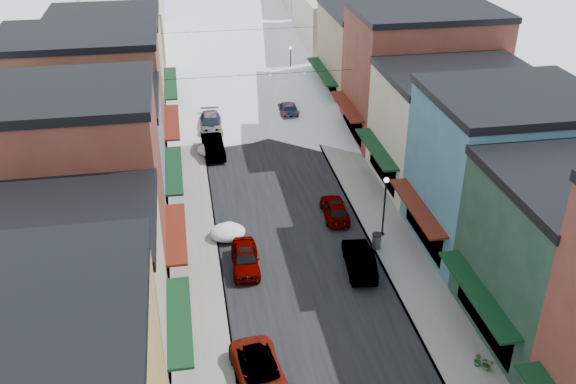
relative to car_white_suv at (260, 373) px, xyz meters
name	(u,v)px	position (x,y,z in m)	size (l,w,h in m)	color
road	(237,72)	(3.90, 49.17, -0.68)	(10.00, 160.00, 0.01)	black
sidewalk_left	(180,75)	(-2.70, 49.17, -0.61)	(3.20, 160.00, 0.15)	gray
sidewalk_right	(293,69)	(10.50, 49.17, -0.61)	(3.20, 160.00, 0.15)	gray
curb_left	(194,74)	(-1.15, 49.17, -0.61)	(0.10, 160.00, 0.15)	slate
curb_right	(280,69)	(8.95, 49.17, -0.61)	(0.10, 160.00, 0.15)	slate
bldg_l_cream	(54,307)	(-9.29, 1.67, 4.07)	(11.30, 8.20, 9.50)	#B4AA91
bldg_l_brick_near	(61,197)	(-9.79, 9.67, 5.57)	(12.30, 8.20, 12.50)	maroon
bldg_l_grayblue	(90,159)	(-9.29, 18.17, 3.82)	(11.30, 9.20, 9.00)	slate
bldg_l_brick_far	(86,100)	(-10.29, 27.17, 4.82)	(13.30, 9.20, 11.00)	brown
bldg_l_tan	(108,68)	(-9.29, 37.17, 4.32)	(11.30, 11.20, 10.00)	tan
bldg_r_blue	(504,172)	(17.10, 10.17, 4.57)	(11.30, 9.20, 10.50)	#38667F
bldg_r_cream	(454,127)	(17.60, 19.17, 3.82)	(12.30, 9.20, 9.00)	beige
bldg_r_brick_far	(421,74)	(18.10, 28.17, 5.07)	(13.30, 9.20, 11.50)	maroon
bldg_r_tan	(376,53)	(17.10, 38.17, 4.07)	(11.30, 11.20, 9.50)	#8B745B
overhead_cables	(248,50)	(3.90, 36.67, 5.51)	(16.40, 15.04, 0.04)	black
car_white_suv	(260,373)	(0.00, 0.00, 0.00)	(2.29, 4.96, 1.38)	silver
car_silver_sedan	(245,258)	(0.40, 9.95, 0.03)	(1.70, 4.22, 1.44)	gray
car_dark_hatch	(213,146)	(-0.40, 27.08, 0.08)	(1.62, 4.64, 1.53)	black
car_silver_wagon	(211,124)	(-0.27, 32.25, 0.05)	(2.06, 5.07, 1.47)	#93959A
car_green_sedan	(359,259)	(7.40, 8.57, 0.07)	(1.61, 4.62, 1.52)	black
car_gray_suv	(335,209)	(7.40, 15.05, 0.02)	(1.67, 4.16, 1.42)	gray
car_black_sedan	(288,109)	(7.40, 34.86, 0.00)	(1.93, 4.74, 1.38)	black
car_lane_silver	(239,88)	(3.30, 41.39, 0.12)	(1.91, 4.75, 1.62)	#96979D
car_lane_white	(239,50)	(4.81, 55.90, 0.02)	(2.37, 5.14, 1.43)	white
trash_can	(377,241)	(9.10, 10.50, 0.01)	(0.63, 0.63, 1.07)	#555759
streetlamp_near	(385,199)	(9.98, 12.01, 2.21)	(0.36, 0.36, 4.36)	black
streetlamp_far	(290,60)	(9.33, 44.17, 2.01)	(0.34, 0.34, 4.05)	black
planter_near	(487,364)	(11.39, -1.12, -0.20)	(0.61, 0.53, 0.68)	#3C652D
planter_far	(478,360)	(11.05, -0.78, -0.21)	(0.37, 0.37, 0.66)	#275527
snow_pile_mid	(228,232)	(-0.38, 13.61, -0.20)	(2.41, 2.68, 1.02)	white
snow_pile_far	(211,149)	(-0.61, 27.14, -0.21)	(2.37, 2.66, 1.00)	white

